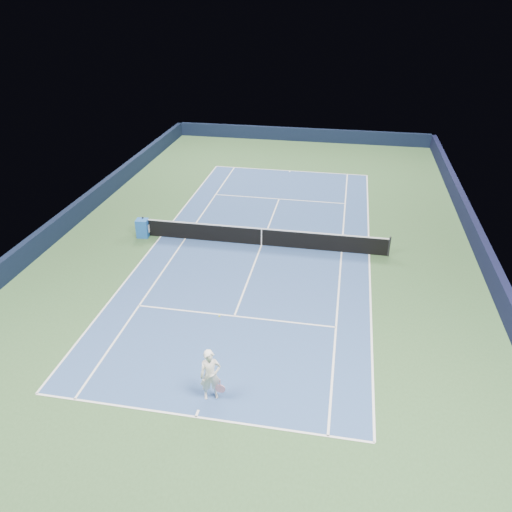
# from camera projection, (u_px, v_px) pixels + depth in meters

# --- Properties ---
(ground) EXTENTS (40.00, 40.00, 0.00)m
(ground) POSITION_uv_depth(u_px,v_px,m) (261.00, 245.00, 25.85)
(ground) COLOR #30512C
(ground) RESTS_ON ground
(wall_far) EXTENTS (22.00, 0.35, 1.10)m
(wall_far) POSITION_uv_depth(u_px,v_px,m) (302.00, 135.00, 42.68)
(wall_far) COLOR black
(wall_far) RESTS_ON ground
(wall_right) EXTENTS (0.35, 40.00, 1.10)m
(wall_right) POSITION_uv_depth(u_px,v_px,m) (484.00, 254.00, 23.85)
(wall_right) COLOR black
(wall_right) RESTS_ON ground
(wall_left) EXTENTS (0.35, 40.00, 1.10)m
(wall_left) POSITION_uv_depth(u_px,v_px,m) (67.00, 220.00, 27.32)
(wall_left) COLOR black
(wall_left) RESTS_ON ground
(court_surface) EXTENTS (10.97, 23.77, 0.01)m
(court_surface) POSITION_uv_depth(u_px,v_px,m) (261.00, 245.00, 25.85)
(court_surface) COLOR navy
(court_surface) RESTS_ON ground
(baseline_far) EXTENTS (10.97, 0.08, 0.00)m
(baseline_far) POSITION_uv_depth(u_px,v_px,m) (290.00, 171.00, 36.10)
(baseline_far) COLOR white
(baseline_far) RESTS_ON ground
(baseline_near) EXTENTS (10.97, 0.08, 0.00)m
(baseline_near) POSITION_uv_depth(u_px,v_px,m) (196.00, 417.00, 15.60)
(baseline_near) COLOR white
(baseline_near) RESTS_ON ground
(sideline_doubles_right) EXTENTS (0.08, 23.77, 0.00)m
(sideline_doubles_right) POSITION_uv_depth(u_px,v_px,m) (369.00, 254.00, 24.97)
(sideline_doubles_right) COLOR white
(sideline_doubles_right) RESTS_ON ground
(sideline_doubles_left) EXTENTS (0.08, 23.77, 0.00)m
(sideline_doubles_left) POSITION_uv_depth(u_px,v_px,m) (161.00, 236.00, 26.73)
(sideline_doubles_left) COLOR white
(sideline_doubles_left) RESTS_ON ground
(sideline_singles_right) EXTENTS (0.08, 23.77, 0.00)m
(sideline_singles_right) POSITION_uv_depth(u_px,v_px,m) (342.00, 252.00, 25.19)
(sideline_singles_right) COLOR white
(sideline_singles_right) RESTS_ON ground
(sideline_singles_left) EXTENTS (0.08, 23.77, 0.00)m
(sideline_singles_left) POSITION_uv_depth(u_px,v_px,m) (185.00, 238.00, 26.51)
(sideline_singles_left) COLOR white
(sideline_singles_left) RESTS_ON ground
(service_line_far) EXTENTS (8.23, 0.08, 0.00)m
(service_line_far) POSITION_uv_depth(u_px,v_px,m) (279.00, 199.00, 31.37)
(service_line_far) COLOR white
(service_line_far) RESTS_ON ground
(service_line_near) EXTENTS (8.23, 0.08, 0.00)m
(service_line_near) POSITION_uv_depth(u_px,v_px,m) (234.00, 316.00, 20.33)
(service_line_near) COLOR white
(service_line_near) RESTS_ON ground
(center_service_line) EXTENTS (0.08, 12.80, 0.00)m
(center_service_line) POSITION_uv_depth(u_px,v_px,m) (261.00, 245.00, 25.85)
(center_service_line) COLOR white
(center_service_line) RESTS_ON ground
(center_mark_far) EXTENTS (0.08, 0.30, 0.00)m
(center_mark_far) POSITION_uv_depth(u_px,v_px,m) (290.00, 171.00, 35.97)
(center_mark_far) COLOR white
(center_mark_far) RESTS_ON ground
(center_mark_near) EXTENTS (0.08, 0.30, 0.00)m
(center_mark_near) POSITION_uv_depth(u_px,v_px,m) (197.00, 413.00, 15.73)
(center_mark_near) COLOR white
(center_mark_near) RESTS_ON ground
(tennis_net) EXTENTS (12.90, 0.10, 1.07)m
(tennis_net) POSITION_uv_depth(u_px,v_px,m) (262.00, 236.00, 25.61)
(tennis_net) COLOR black
(tennis_net) RESTS_ON ground
(sponsor_cube) EXTENTS (0.67, 0.61, 0.99)m
(sponsor_cube) POSITION_uv_depth(u_px,v_px,m) (143.00, 228.00, 26.50)
(sponsor_cube) COLOR #1D56AE
(sponsor_cube) RESTS_ON ground
(tennis_player) EXTENTS (0.89, 1.37, 2.58)m
(tennis_player) POSITION_uv_depth(u_px,v_px,m) (211.00, 375.00, 15.92)
(tennis_player) COLOR white
(tennis_player) RESTS_ON ground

